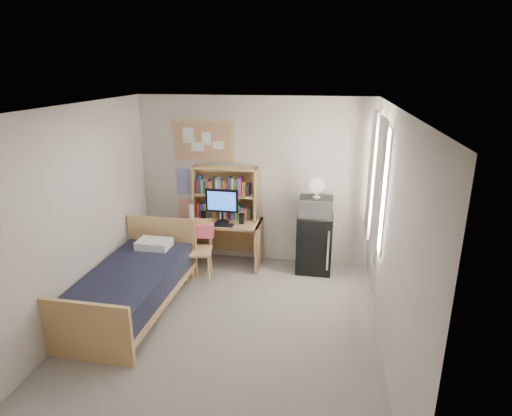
% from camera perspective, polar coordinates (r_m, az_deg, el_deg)
% --- Properties ---
extents(floor, '(3.60, 4.20, 0.02)m').
position_cam_1_polar(floor, '(5.33, -4.19, -16.07)').
color(floor, gray).
rests_on(floor, ground).
extents(ceiling, '(3.60, 4.20, 0.02)m').
position_cam_1_polar(ceiling, '(4.42, -4.99, 13.10)').
color(ceiling, silver).
rests_on(ceiling, wall_back).
extents(wall_back, '(3.60, 0.04, 2.60)m').
position_cam_1_polar(wall_back, '(6.68, -0.29, 3.59)').
color(wall_back, beige).
rests_on(wall_back, floor).
extents(wall_front, '(3.60, 0.04, 2.60)m').
position_cam_1_polar(wall_front, '(2.96, -14.68, -17.36)').
color(wall_front, beige).
rests_on(wall_front, floor).
extents(wall_left, '(0.04, 4.20, 2.60)m').
position_cam_1_polar(wall_left, '(5.42, -23.38, -1.48)').
color(wall_left, beige).
rests_on(wall_left, floor).
extents(wall_right, '(0.04, 4.20, 2.60)m').
position_cam_1_polar(wall_right, '(4.65, 17.59, -3.99)').
color(wall_right, beige).
rests_on(wall_right, floor).
extents(window_unit, '(0.10, 1.40, 1.70)m').
position_cam_1_polar(window_unit, '(5.68, 15.83, 3.38)').
color(window_unit, white).
rests_on(window_unit, wall_right).
extents(curtain_left, '(0.04, 0.55, 1.70)m').
position_cam_1_polar(curtain_left, '(5.30, 15.94, 2.30)').
color(curtain_left, silver).
rests_on(curtain_left, wall_right).
extents(curtain_right, '(0.04, 0.55, 1.70)m').
position_cam_1_polar(curtain_right, '(6.07, 15.17, 4.36)').
color(curtain_right, silver).
rests_on(curtain_right, wall_right).
extents(bulletin_board, '(0.94, 0.03, 0.64)m').
position_cam_1_polar(bulletin_board, '(6.71, -6.99, 8.94)').
color(bulletin_board, tan).
rests_on(bulletin_board, wall_back).
extents(poster_wave, '(0.30, 0.01, 0.42)m').
position_cam_1_polar(poster_wave, '(6.94, -9.30, 3.50)').
color(poster_wave, navy).
rests_on(poster_wave, wall_back).
extents(poster_japan, '(0.28, 0.01, 0.36)m').
position_cam_1_polar(poster_japan, '(7.08, -9.11, -0.18)').
color(poster_japan, red).
rests_on(poster_japan, wall_back).
extents(desk, '(1.17, 0.60, 0.73)m').
position_cam_1_polar(desk, '(6.78, -4.29, -4.62)').
color(desk, tan).
rests_on(desk, floor).
extents(desk_chair, '(0.50, 0.50, 0.87)m').
position_cam_1_polar(desk_chair, '(6.36, -7.73, -5.63)').
color(desk_chair, tan).
rests_on(desk_chair, floor).
extents(mini_fridge, '(0.53, 0.53, 0.89)m').
position_cam_1_polar(mini_fridge, '(6.60, 7.78, -4.61)').
color(mini_fridge, black).
rests_on(mini_fridge, floor).
extents(bed, '(1.07, 2.05, 0.56)m').
position_cam_1_polar(bed, '(5.79, -16.23, -10.52)').
color(bed, black).
rests_on(bed, floor).
extents(hutch, '(1.01, 0.28, 0.82)m').
position_cam_1_polar(hutch, '(6.65, -4.12, 2.01)').
color(hutch, tan).
rests_on(hutch, desk).
extents(monitor, '(0.50, 0.05, 0.53)m').
position_cam_1_polar(monitor, '(6.50, -4.55, 0.29)').
color(monitor, black).
rests_on(monitor, desk).
extents(keyboard, '(0.41, 0.14, 0.02)m').
position_cam_1_polar(keyboard, '(6.46, -4.81, -2.25)').
color(keyboard, black).
rests_on(keyboard, desk).
extents(speaker_left, '(0.07, 0.07, 0.16)m').
position_cam_1_polar(speaker_left, '(6.64, -7.01, -1.09)').
color(speaker_left, black).
rests_on(speaker_left, desk).
extents(speaker_right, '(0.07, 0.07, 0.16)m').
position_cam_1_polar(speaker_right, '(6.49, -1.95, -1.42)').
color(speaker_right, black).
rests_on(speaker_right, desk).
extents(water_bottle, '(0.08, 0.08, 0.26)m').
position_cam_1_polar(water_bottle, '(6.64, -8.61, -0.69)').
color(water_bottle, white).
rests_on(water_bottle, desk).
extents(hoodie, '(0.46, 0.21, 0.21)m').
position_cam_1_polar(hoodie, '(6.45, -7.59, -2.97)').
color(hoodie, '#FE607B').
rests_on(hoodie, desk_chair).
extents(microwave, '(0.49, 0.37, 0.28)m').
position_cam_1_polar(microwave, '(6.38, 8.00, 0.18)').
color(microwave, silver).
rests_on(microwave, mini_fridge).
extents(desk_fan, '(0.22, 0.22, 0.28)m').
position_cam_1_polar(desk_fan, '(6.30, 8.11, 2.59)').
color(desk_fan, white).
rests_on(desk_fan, microwave).
extents(pillow, '(0.47, 0.34, 0.11)m').
position_cam_1_polar(pillow, '(6.25, -13.44, -4.67)').
color(pillow, white).
rests_on(pillow, bed).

